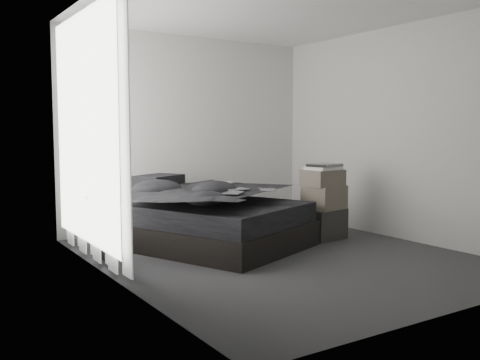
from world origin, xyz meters
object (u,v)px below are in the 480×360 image
laptop (224,177)px  bed (207,233)px  side_stand (111,216)px  box_lower (323,224)px

laptop → bed: bearing=-154.5°
bed → side_stand: 1.14m
bed → side_stand: (-0.92, 0.65, 0.20)m
bed → box_lower: 1.45m
bed → laptop: 0.73m
box_lower → bed: bearing=163.0°
bed → box_lower: bearing=-39.3°
bed → laptop: (0.34, 0.19, 0.62)m
side_stand → box_lower: 2.55m
bed → box_lower: size_ratio=4.15×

